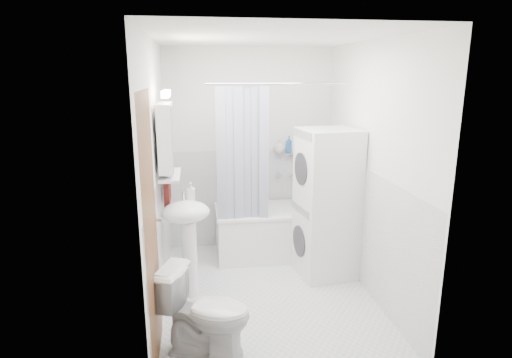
{
  "coord_description": "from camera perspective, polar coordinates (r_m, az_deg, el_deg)",
  "views": [
    {
      "loc": [
        -0.65,
        -3.77,
        2.1
      ],
      "look_at": [
        -0.09,
        0.15,
        1.12
      ],
      "focal_mm": 30.0,
      "sensor_mm": 36.0,
      "label": 1
    }
  ],
  "objects": [
    {
      "name": "floor",
      "position": [
        4.37,
        1.48,
        -14.88
      ],
      "size": [
        2.6,
        2.6,
        0.0
      ],
      "primitive_type": "plane",
      "color": "silver",
      "rests_on": "ground"
    },
    {
      "name": "room_walls",
      "position": [
        3.88,
        1.62,
        4.76
      ],
      "size": [
        2.6,
        2.6,
        2.6
      ],
      "color": "white",
      "rests_on": "ground"
    },
    {
      "name": "wainscot",
      "position": [
        4.38,
        0.89,
        -6.15
      ],
      "size": [
        1.98,
        2.58,
        2.58
      ],
      "color": "white",
      "rests_on": "ground"
    },
    {
      "name": "door",
      "position": [
        3.42,
        -12.78,
        -5.28
      ],
      "size": [
        0.05,
        2.0,
        2.0
      ],
      "color": "brown",
      "rests_on": "ground"
    },
    {
      "name": "bathtub",
      "position": [
        5.11,
        3.05,
        -6.63
      ],
      "size": [
        1.48,
        0.7,
        0.57
      ],
      "color": "white",
      "rests_on": "ground"
    },
    {
      "name": "tub_spout",
      "position": [
        5.29,
        4.56,
        0.57
      ],
      "size": [
        0.04,
        0.12,
        0.04
      ],
      "primitive_type": "cylinder",
      "rotation": [
        1.57,
        0.0,
        0.0
      ],
      "color": "silver",
      "rests_on": "room_walls"
    },
    {
      "name": "curtain_rod",
      "position": [
        4.5,
        4.07,
        12.57
      ],
      "size": [
        1.66,
        0.02,
        0.02
      ],
      "primitive_type": "cylinder",
      "rotation": [
        0.0,
        1.57,
        0.0
      ],
      "color": "silver",
      "rests_on": "room_walls"
    },
    {
      "name": "shower_curtain",
      "position": [
        4.51,
        -1.78,
        3.0
      ],
      "size": [
        0.55,
        0.02,
        1.45
      ],
      "color": "#141E47",
      "rests_on": "curtain_rod"
    },
    {
      "name": "sink",
      "position": [
        4.09,
        -9.16,
        -6.29
      ],
      "size": [
        0.44,
        0.37,
        1.04
      ],
      "color": "white",
      "rests_on": "ground"
    },
    {
      "name": "medicine_cabinet",
      "position": [
        3.92,
        -11.86,
        5.72
      ],
      "size": [
        0.13,
        0.5,
        0.71
      ],
      "color": "white",
      "rests_on": "room_walls"
    },
    {
      "name": "shelf",
      "position": [
        3.98,
        -11.39,
        0.53
      ],
      "size": [
        0.18,
        0.54,
        0.02
      ],
      "primitive_type": "cube",
      "color": "silver",
      "rests_on": "room_walls"
    },
    {
      "name": "shower_caddy",
      "position": [
        5.24,
        5.18,
        3.38
      ],
      "size": [
        0.22,
        0.06,
        0.02
      ],
      "primitive_type": "cube",
      "color": "silver",
      "rests_on": "room_walls"
    },
    {
      "name": "towel",
      "position": [
        4.23,
        -11.94,
        3.05
      ],
      "size": [
        0.07,
        0.38,
        0.91
      ],
      "color": "maroon",
      "rests_on": "room_walls"
    },
    {
      "name": "washer_dryer",
      "position": [
        4.52,
        9.34,
        -3.29
      ],
      "size": [
        0.62,
        0.62,
        1.56
      ],
      "rotation": [
        0.0,
        0.0,
        0.12
      ],
      "color": "white",
      "rests_on": "ground"
    },
    {
      "name": "toilet",
      "position": [
        3.42,
        -6.69,
        -17.24
      ],
      "size": [
        0.78,
        0.6,
        0.68
      ],
      "primitive_type": "imported",
      "rotation": [
        0.0,
        0.0,
        1.21
      ],
      "color": "white",
      "rests_on": "ground"
    },
    {
      "name": "soap_pump",
      "position": [
        4.18,
        -8.66,
        -2.26
      ],
      "size": [
        0.08,
        0.17,
        0.08
      ],
      "primitive_type": "imported",
      "color": "gray",
      "rests_on": "sink"
    },
    {
      "name": "shelf_bottle",
      "position": [
        3.82,
        -11.53,
        0.71
      ],
      "size": [
        0.07,
        0.18,
        0.07
      ],
      "primitive_type": "imported",
      "color": "gray",
      "rests_on": "shelf"
    },
    {
      "name": "shelf_cup",
      "position": [
        4.08,
        -11.34,
        1.77
      ],
      "size": [
        0.1,
        0.09,
        0.1
      ],
      "primitive_type": "imported",
      "color": "gray",
      "rests_on": "shelf"
    },
    {
      "name": "shampoo_a",
      "position": [
        5.18,
        3.09,
        4.16
      ],
      "size": [
        0.13,
        0.17,
        0.13
      ],
      "primitive_type": "imported",
      "color": "gray",
      "rests_on": "shower_caddy"
    },
    {
      "name": "shampoo_b",
      "position": [
        5.21,
        4.39,
        3.91
      ],
      "size": [
        0.08,
        0.21,
        0.08
      ],
      "primitive_type": "imported",
      "color": "#255E97",
      "rests_on": "shower_caddy"
    }
  ]
}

